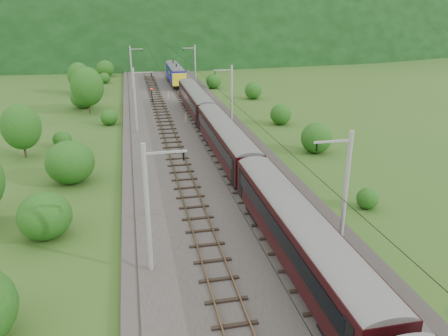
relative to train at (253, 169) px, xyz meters
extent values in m
plane|color=#285319|center=(-2.40, -8.14, -3.19)|extent=(600.00, 600.00, 0.00)
cube|color=#38332D|center=(-2.40, 1.86, -3.04)|extent=(14.00, 220.00, 0.30)
cube|color=brown|center=(-5.52, 1.86, -2.69)|extent=(0.08, 220.00, 0.15)
cube|color=brown|center=(-4.08, 1.86, -2.69)|extent=(0.08, 220.00, 0.15)
cube|color=black|center=(-4.80, 1.86, -2.83)|extent=(2.40, 220.00, 0.12)
cube|color=brown|center=(-0.72, 1.86, -2.69)|extent=(0.08, 220.00, 0.15)
cube|color=brown|center=(0.72, 1.86, -2.69)|extent=(0.08, 220.00, 0.15)
cube|color=black|center=(0.00, 1.86, -2.83)|extent=(2.40, 220.00, 0.12)
cylinder|color=gray|center=(-8.60, -8.14, 1.11)|extent=(0.28, 0.28, 8.00)
cube|color=gray|center=(-7.40, -8.14, 4.51)|extent=(2.40, 0.12, 0.12)
cylinder|color=black|center=(-6.40, -8.14, 4.21)|extent=(0.10, 0.10, 0.50)
cylinder|color=gray|center=(-8.60, 23.86, 1.11)|extent=(0.28, 0.28, 8.00)
cube|color=gray|center=(-7.40, 23.86, 4.51)|extent=(2.40, 0.12, 0.12)
cylinder|color=black|center=(-6.40, 23.86, 4.21)|extent=(0.10, 0.10, 0.50)
cylinder|color=gray|center=(-8.60, 55.86, 1.11)|extent=(0.28, 0.28, 8.00)
cube|color=gray|center=(-7.40, 55.86, 4.51)|extent=(2.40, 0.12, 0.12)
cylinder|color=black|center=(-6.40, 55.86, 4.21)|extent=(0.10, 0.10, 0.50)
cylinder|color=gray|center=(-8.60, 87.86, 1.11)|extent=(0.28, 0.28, 8.00)
cube|color=gray|center=(-7.40, 87.86, 4.51)|extent=(2.40, 0.12, 0.12)
cylinder|color=black|center=(-6.40, 87.86, 4.21)|extent=(0.10, 0.10, 0.50)
cylinder|color=gray|center=(-8.60, 119.86, 1.11)|extent=(0.28, 0.28, 8.00)
cube|color=gray|center=(-7.40, 119.86, 4.51)|extent=(2.40, 0.12, 0.12)
cylinder|color=black|center=(-6.40, 119.86, 4.21)|extent=(0.10, 0.10, 0.50)
cylinder|color=gray|center=(3.80, -8.14, 1.11)|extent=(0.28, 0.28, 8.00)
cube|color=gray|center=(2.60, -8.14, 4.51)|extent=(2.40, 0.12, 0.12)
cylinder|color=black|center=(1.60, -8.14, 4.21)|extent=(0.10, 0.10, 0.50)
cylinder|color=gray|center=(3.80, 23.86, 1.11)|extent=(0.28, 0.28, 8.00)
cube|color=gray|center=(2.60, 23.86, 4.51)|extent=(2.40, 0.12, 0.12)
cylinder|color=black|center=(1.60, 23.86, 4.21)|extent=(0.10, 0.10, 0.50)
cylinder|color=gray|center=(3.80, 55.86, 1.11)|extent=(0.28, 0.28, 8.00)
cube|color=gray|center=(2.60, 55.86, 4.51)|extent=(2.40, 0.12, 0.12)
cylinder|color=black|center=(1.60, 55.86, 4.21)|extent=(0.10, 0.10, 0.50)
cylinder|color=gray|center=(3.80, 87.86, 1.11)|extent=(0.28, 0.28, 8.00)
cube|color=gray|center=(2.60, 87.86, 4.51)|extent=(2.40, 0.12, 0.12)
cylinder|color=black|center=(1.60, 87.86, 4.21)|extent=(0.10, 0.10, 0.50)
cylinder|color=gray|center=(3.80, 119.86, 1.11)|extent=(0.28, 0.28, 8.00)
cube|color=gray|center=(2.60, 119.86, 4.51)|extent=(2.40, 0.12, 0.12)
cylinder|color=black|center=(1.60, 119.86, 4.21)|extent=(0.10, 0.10, 0.50)
cylinder|color=black|center=(-4.80, 1.86, 3.91)|extent=(0.03, 198.00, 0.03)
cylinder|color=black|center=(0.00, 1.86, 3.91)|extent=(0.03, 198.00, 0.03)
ellipsoid|color=black|center=(-2.40, 251.86, -3.19)|extent=(504.00, 360.00, 244.00)
cube|color=black|center=(0.00, -9.91, -0.50)|extent=(2.56, 19.41, 2.65)
cylinder|color=slate|center=(0.00, -9.91, 0.69)|extent=(2.56, 19.31, 2.56)
cube|color=black|center=(-1.30, -9.91, -0.18)|extent=(0.05, 17.08, 1.01)
cube|color=black|center=(1.30, -9.91, -0.18)|extent=(0.05, 17.08, 1.01)
cube|color=black|center=(0.00, -3.12, -2.22)|extent=(1.94, 2.82, 0.79)
cube|color=black|center=(0.00, 10.23, -0.50)|extent=(2.56, 19.41, 2.65)
cylinder|color=slate|center=(0.00, 10.23, 0.69)|extent=(2.56, 19.31, 2.56)
cube|color=black|center=(-1.30, 10.23, -0.18)|extent=(0.05, 17.08, 1.01)
cube|color=black|center=(1.30, 10.23, -0.18)|extent=(0.05, 17.08, 1.01)
cube|color=black|center=(0.00, 3.44, -2.22)|extent=(1.94, 2.82, 0.79)
cube|color=black|center=(0.00, 17.03, -2.22)|extent=(1.94, 2.82, 0.79)
cube|color=black|center=(0.00, 30.38, -0.50)|extent=(2.56, 19.41, 2.65)
cylinder|color=slate|center=(0.00, 30.38, 0.69)|extent=(2.56, 19.31, 2.56)
cube|color=black|center=(-1.30, 30.38, -0.18)|extent=(0.05, 17.08, 1.01)
cube|color=black|center=(1.30, 30.38, -0.18)|extent=(0.05, 17.08, 1.01)
cube|color=black|center=(0.00, 23.59, -2.22)|extent=(1.94, 2.82, 0.79)
cube|color=black|center=(0.00, 37.17, -2.22)|extent=(1.94, 2.82, 0.79)
cube|color=#14159F|center=(0.00, 58.47, -0.50)|extent=(2.56, 15.88, 2.65)
cylinder|color=slate|center=(0.00, 58.47, 0.69)|extent=(2.56, 15.80, 2.56)
cube|color=black|center=(-1.30, 58.47, -0.18)|extent=(0.05, 13.97, 1.01)
cube|color=black|center=(1.30, 58.47, -0.18)|extent=(0.05, 13.97, 1.01)
cube|color=black|center=(0.00, 52.91, -2.22)|extent=(1.94, 2.82, 0.79)
cube|color=black|center=(0.00, 64.03, -2.22)|extent=(1.94, 2.82, 0.79)
cube|color=yellow|center=(0.00, 66.21, -0.68)|extent=(2.61, 0.50, 2.38)
cube|color=yellow|center=(0.00, 50.73, -0.68)|extent=(2.61, 0.50, 2.38)
cube|color=black|center=(0.00, 61.47, 1.31)|extent=(0.08, 1.60, 0.79)
cylinder|color=red|center=(-2.83, 43.41, -2.17)|extent=(0.15, 0.15, 1.43)
cylinder|color=red|center=(-1.92, 26.96, -2.24)|extent=(0.14, 0.14, 1.30)
cylinder|color=black|center=(-5.66, 41.64, -1.81)|extent=(0.15, 0.15, 2.16)
sphere|color=red|center=(-5.66, 41.64, -0.67)|extent=(0.26, 0.26, 0.26)
ellipsoid|color=#194E14|center=(-15.52, -2.11, -1.52)|extent=(3.70, 3.70, 3.33)
ellipsoid|color=#194E14|center=(-14.93, 8.20, -1.21)|extent=(4.41, 4.41, 3.97)
ellipsoid|color=#194E14|center=(-17.17, 19.67, -2.23)|extent=(2.13, 2.13, 1.92)
ellipsoid|color=#194E14|center=(-12.21, 28.98, -2.12)|extent=(2.38, 2.38, 2.14)
ellipsoid|color=#194E14|center=(-16.57, 40.77, -1.41)|extent=(3.96, 3.96, 3.56)
ellipsoid|color=#194E14|center=(-16.66, 52.92, -1.31)|extent=(4.17, 4.17, 3.76)
ellipsoid|color=#194E14|center=(-14.32, 64.76, -2.07)|extent=(2.48, 2.48, 2.23)
ellipsoid|color=#194E14|center=(-14.46, 74.29, -1.32)|extent=(4.15, 4.15, 3.73)
ellipsoid|color=#194E14|center=(-12.13, 83.24, -1.27)|extent=(4.27, 4.27, 3.84)
cylinder|color=black|center=(-20.65, 16.80, -1.60)|extent=(0.24, 0.24, 3.17)
ellipsoid|color=#194E14|center=(-20.65, 16.80, 0.21)|extent=(4.08, 4.08, 4.90)
cylinder|color=black|center=(-15.38, 36.76, -1.29)|extent=(0.24, 0.24, 3.80)
ellipsoid|color=#194E14|center=(-15.38, 36.76, 0.88)|extent=(4.88, 4.88, 5.86)
cylinder|color=black|center=(-18.22, 53.57, -1.63)|extent=(0.24, 0.24, 3.13)
ellipsoid|color=#194E14|center=(-18.22, 53.57, 0.16)|extent=(4.02, 4.02, 4.82)
ellipsoid|color=#194E14|center=(8.90, -2.51, -2.40)|extent=(1.75, 1.75, 1.57)
ellipsoid|color=#194E14|center=(10.62, 11.76, -1.65)|extent=(3.42, 3.42, 3.07)
ellipsoid|color=#194E14|center=(10.84, 24.32, -1.90)|extent=(2.87, 2.87, 2.59)
ellipsoid|color=#194E14|center=(11.92, 42.14, -1.85)|extent=(2.98, 2.98, 2.69)
ellipsoid|color=#194E14|center=(7.10, 53.87, -1.84)|extent=(3.00, 3.00, 2.70)
camera|label=1|loc=(-9.04, -31.31, 12.11)|focal=35.00mm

